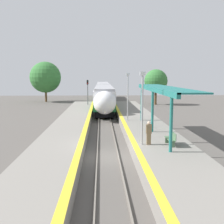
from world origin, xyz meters
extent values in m
plane|color=#56514C|center=(0.00, 0.00, 0.00)|extent=(120.00, 120.00, 0.00)
cube|color=slate|center=(-0.72, 0.00, 0.07)|extent=(0.08, 90.00, 0.15)
cube|color=slate|center=(0.72, 0.00, 0.07)|extent=(0.08, 90.00, 0.15)
cube|color=black|center=(0.00, 25.55, 0.63)|extent=(2.50, 18.00, 0.82)
cube|color=#196633|center=(0.00, 25.55, 1.49)|extent=(2.84, 19.57, 0.89)
cube|color=#196633|center=(0.00, 25.55, 2.08)|extent=(2.85, 19.57, 0.30)
cube|color=silver|center=(0.00, 25.55, 2.91)|extent=(2.84, 19.57, 1.34)
cube|color=black|center=(0.00, 25.55, 2.84)|extent=(2.87, 18.00, 0.74)
cube|color=#9E9EA3|center=(0.00, 25.55, 3.73)|extent=(2.56, 19.57, 0.30)
cylinder|color=black|center=(-0.72, 18.38, 0.43)|extent=(0.12, 0.86, 0.86)
cylinder|color=black|center=(0.72, 18.38, 0.43)|extent=(0.12, 0.86, 0.86)
cylinder|color=black|center=(-0.72, 20.58, 0.43)|extent=(0.12, 0.86, 0.86)
cylinder|color=black|center=(0.72, 20.58, 0.43)|extent=(0.12, 0.86, 0.86)
cylinder|color=black|center=(-0.72, 30.52, 0.43)|extent=(0.12, 0.86, 0.86)
cylinder|color=black|center=(0.72, 30.52, 0.43)|extent=(0.12, 0.86, 0.86)
cylinder|color=black|center=(-0.72, 32.72, 0.43)|extent=(0.12, 0.86, 0.86)
cylinder|color=black|center=(0.72, 32.72, 0.43)|extent=(0.12, 0.86, 0.86)
ellipsoid|color=silver|center=(0.00, 14.76, 2.31)|extent=(2.73, 3.02, 2.79)
ellipsoid|color=black|center=(0.00, 14.38, 2.77)|extent=(1.99, 1.76, 1.42)
sphere|color=#F9F4CC|center=(0.00, 13.63, 1.29)|extent=(0.24, 0.24, 0.24)
cube|color=black|center=(0.00, 45.92, 0.63)|extent=(2.50, 18.00, 0.82)
cube|color=#196633|center=(0.00, 45.92, 1.49)|extent=(2.84, 19.57, 0.89)
cube|color=#196633|center=(0.00, 45.92, 2.08)|extent=(2.85, 19.57, 0.30)
cube|color=silver|center=(0.00, 45.92, 2.91)|extent=(2.84, 19.57, 1.34)
cube|color=black|center=(0.00, 45.92, 2.84)|extent=(2.87, 18.00, 0.74)
cube|color=#9E9EA3|center=(0.00, 45.92, 3.73)|extent=(2.56, 19.57, 0.30)
cylinder|color=black|center=(-0.72, 38.75, 0.43)|extent=(0.12, 0.86, 0.86)
cylinder|color=black|center=(0.72, 38.75, 0.43)|extent=(0.12, 0.86, 0.86)
cylinder|color=black|center=(-0.72, 40.95, 0.43)|extent=(0.12, 0.86, 0.86)
cylinder|color=black|center=(0.72, 40.95, 0.43)|extent=(0.12, 0.86, 0.86)
cylinder|color=black|center=(-0.72, 50.89, 0.43)|extent=(0.12, 0.86, 0.86)
cylinder|color=black|center=(0.72, 50.89, 0.43)|extent=(0.12, 0.86, 0.86)
cylinder|color=black|center=(-0.72, 53.09, 0.43)|extent=(0.12, 0.86, 0.86)
cylinder|color=black|center=(0.72, 53.09, 0.43)|extent=(0.12, 0.86, 0.86)
cube|color=gray|center=(3.71, 0.00, 0.45)|extent=(4.16, 64.00, 0.91)
cube|color=yellow|center=(1.83, 0.00, 0.91)|extent=(0.40, 64.00, 0.01)
cube|color=gray|center=(-3.40, 0.00, 0.45)|extent=(3.55, 64.00, 0.91)
cube|color=yellow|center=(-1.83, 0.00, 0.91)|extent=(0.40, 64.00, 0.01)
cube|color=#4C6B4C|center=(4.14, -0.97, 1.12)|extent=(0.36, 0.06, 0.42)
cube|color=#4C6B4C|center=(4.14, 0.19, 1.12)|extent=(0.36, 0.06, 0.42)
cube|color=#4C6B4C|center=(4.14, -0.39, 1.34)|extent=(0.44, 1.54, 0.03)
cube|color=#4C6B4C|center=(4.34, -0.39, 1.58)|extent=(0.04, 1.54, 0.44)
cube|color=#7F6647|center=(2.75, -0.20, 1.29)|extent=(0.28, 0.20, 0.77)
cube|color=#7F6647|center=(2.75, -0.20, 1.98)|extent=(0.36, 0.22, 0.61)
sphere|color=beige|center=(2.75, -0.20, 2.39)|extent=(0.21, 0.21, 0.21)
cylinder|color=#59595E|center=(-2.56, 26.35, 2.06)|extent=(0.14, 0.14, 4.12)
cube|color=black|center=(-2.56, 26.35, 4.47)|extent=(0.28, 0.20, 0.70)
sphere|color=black|center=(-2.56, 26.24, 4.64)|extent=(0.14, 0.14, 0.14)
sphere|color=red|center=(-2.56, 26.24, 4.30)|extent=(0.14, 0.14, 0.14)
cylinder|color=#9E9EA3|center=(2.30, -0.09, 3.22)|extent=(0.12, 0.12, 4.62)
cube|color=silver|center=(2.30, -0.09, 5.64)|extent=(0.36, 0.20, 0.24)
cylinder|color=#9E9EA3|center=(2.30, 10.12, 3.22)|extent=(0.12, 0.12, 4.62)
cube|color=silver|center=(2.30, 10.12, 5.64)|extent=(0.36, 0.20, 0.24)
cylinder|color=#1E6B66|center=(3.76, -2.06, 2.61)|extent=(0.20, 0.20, 3.41)
cylinder|color=#1E6B66|center=(3.76, 4.09, 2.61)|extent=(0.20, 0.20, 3.41)
cylinder|color=#1E6B66|center=(3.76, 10.24, 2.61)|extent=(0.20, 0.20, 3.41)
cube|color=#1E6B66|center=(3.76, 4.09, 4.42)|extent=(0.24, 15.30, 0.36)
cube|color=#1E6B66|center=(4.66, 4.09, 4.54)|extent=(2.00, 15.30, 0.10)
cylinder|color=brown|center=(-12.04, 41.05, 1.29)|extent=(0.44, 0.44, 2.59)
sphere|color=#337033|center=(-12.04, 41.05, 5.17)|extent=(6.46, 6.46, 6.46)
cylinder|color=brown|center=(9.95, 34.50, 1.39)|extent=(0.44, 0.44, 2.77)
sphere|color=#337033|center=(9.95, 34.50, 4.52)|extent=(4.37, 4.37, 4.37)
camera|label=1|loc=(-0.43, -18.48, 5.51)|focal=45.00mm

